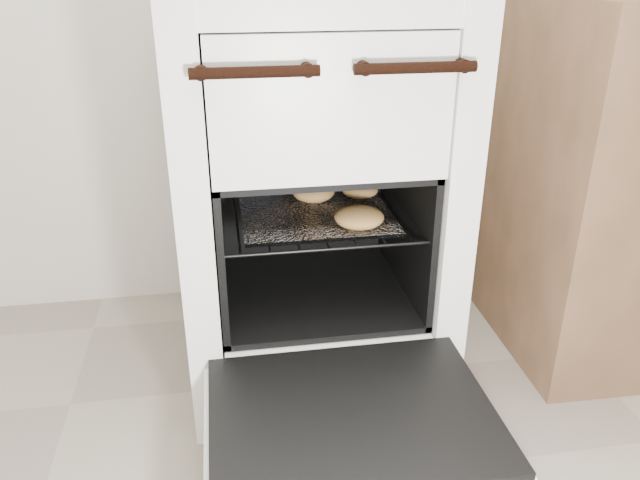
# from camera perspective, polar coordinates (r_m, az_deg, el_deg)

# --- Properties ---
(stove) EXTENTS (0.61, 0.68, 0.93)m
(stove) POSITION_cam_1_polar(r_m,az_deg,el_deg) (1.53, -0.91, 4.01)
(stove) COLOR white
(stove) RESTS_ON ground
(oven_door) EXTENTS (0.55, 0.43, 0.04)m
(oven_door) POSITION_cam_1_polar(r_m,az_deg,el_deg) (1.22, 2.93, -15.94)
(oven_door) COLOR black
(oven_door) RESTS_ON stove
(oven_rack) EXTENTS (0.44, 0.43, 0.01)m
(oven_rack) POSITION_cam_1_polar(r_m,az_deg,el_deg) (1.47, -0.52, 2.48)
(oven_rack) COLOR black
(oven_rack) RESTS_ON stove
(foil_sheet) EXTENTS (0.35, 0.30, 0.01)m
(foil_sheet) POSITION_cam_1_polar(r_m,az_deg,el_deg) (1.45, -0.39, 2.41)
(foil_sheet) COLOR white
(foil_sheet) RESTS_ON oven_rack
(baked_rolls) EXTENTS (0.24, 0.32, 0.05)m
(baked_rolls) POSITION_cam_1_polar(r_m,az_deg,el_deg) (1.46, 1.97, 3.63)
(baked_rolls) COLOR tan
(baked_rolls) RESTS_ON foil_sheet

